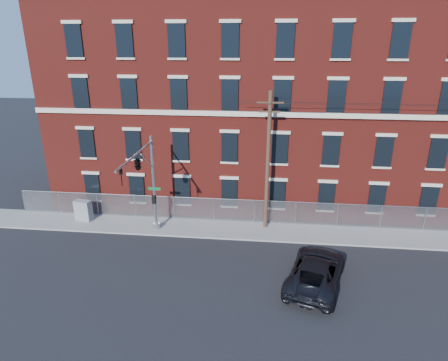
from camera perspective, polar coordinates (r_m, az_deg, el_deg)
ground at (r=23.97m, az=1.22°, el=-13.03°), size 140.00×140.00×0.00m
sidewalk at (r=30.04m, az=25.81°, el=-7.80°), size 65.00×3.00×0.12m
mill_building at (r=35.83m, az=23.27°, el=10.56°), size 55.30×14.32×16.30m
chain_link_fence at (r=30.73m, az=25.33°, el=-5.04°), size 59.06×0.06×1.85m
traffic_signal_mast at (r=24.70m, az=-12.24°, el=1.44°), size 0.90×6.75×7.00m
utility_pole_near at (r=26.76m, az=6.62°, el=3.10°), size 1.80×0.28×10.00m
pickup_truck at (r=22.82m, az=13.67°, el=-13.06°), size 4.36×6.53×1.67m
utility_cabinet at (r=31.22m, az=-20.41°, el=-4.23°), size 1.36×0.85×1.58m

